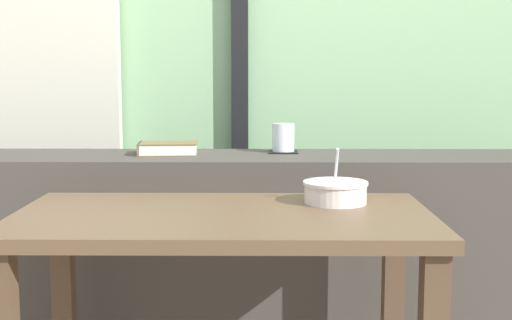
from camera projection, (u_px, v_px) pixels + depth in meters
name	position (u px, v px, depth m)	size (l,w,h in m)	color
curtain_left_panel	(51.00, 31.00, 2.93)	(0.56, 0.06, 2.50)	beige
window_divider_post	(240.00, 19.00, 2.94)	(0.07, 0.05, 2.60)	black
dark_console_ledge	(248.00, 268.00, 2.47)	(2.80, 0.38, 0.80)	#423D38
breakfast_table	(223.00, 261.00, 1.85)	(1.09, 0.59, 0.72)	brown
coaster_square	(283.00, 152.00, 2.50)	(0.10, 0.10, 0.01)	black
juice_glass	(283.00, 139.00, 2.49)	(0.08, 0.08, 0.10)	white
closed_book	(168.00, 148.00, 2.44)	(0.21, 0.15, 0.04)	brown
soup_bowl	(335.00, 192.00, 1.96)	(0.18, 0.18, 0.16)	silver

